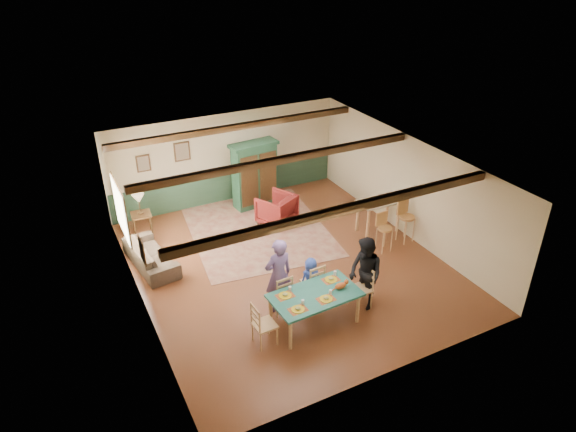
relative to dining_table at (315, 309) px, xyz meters
name	(u,v)px	position (x,y,z in m)	size (l,w,h in m)	color
floor	(288,264)	(0.51, 2.19, -0.38)	(8.00, 8.00, 0.00)	#572A18
wall_back	(226,158)	(0.51, 6.19, 0.97)	(7.00, 0.02, 2.70)	beige
wall_left	(137,253)	(-2.99, 2.19, 0.97)	(0.02, 8.00, 2.70)	beige
wall_right	(408,187)	(4.01, 2.19, 0.97)	(0.02, 8.00, 2.70)	beige
ceiling	(288,163)	(0.51, 2.19, 2.32)	(7.00, 8.00, 0.02)	silver
wainscot_back	(228,186)	(0.51, 6.17, 0.07)	(6.95, 0.03, 0.90)	#213D2A
ceiling_beam_front	(344,210)	(0.51, -0.11, 2.23)	(6.95, 0.16, 0.16)	black
ceiling_beam_mid	(280,160)	(0.51, 2.59, 2.23)	(6.95, 0.16, 0.16)	black
ceiling_beam_back	(237,127)	(0.51, 5.19, 2.23)	(6.95, 0.16, 0.16)	black
window_left	(120,210)	(-2.96, 3.89, 1.17)	(0.06, 1.60, 1.30)	white
picture_left_wall	(142,250)	(-2.96, 1.59, 1.37)	(0.04, 0.42, 0.52)	gray
picture_back_a	(182,152)	(-0.79, 6.16, 1.42)	(0.45, 0.04, 0.55)	gray
picture_back_b	(143,163)	(-1.89, 6.16, 1.27)	(0.38, 0.04, 0.48)	gray
dining_table	(315,309)	(0.00, 0.00, 0.00)	(1.80, 1.00, 0.75)	#206559
dining_chair_far_left	(280,292)	(-0.43, 0.70, 0.10)	(0.42, 0.44, 0.95)	tan
dining_chair_far_right	(313,281)	(0.37, 0.74, 0.10)	(0.42, 0.44, 0.95)	tan
dining_chair_end_left	(265,324)	(-1.15, -0.05, 0.10)	(0.42, 0.44, 0.95)	tan
dining_chair_end_right	(360,288)	(1.15, 0.05, 0.10)	(0.42, 0.44, 0.95)	tan
person_man	(278,275)	(-0.44, 0.78, 0.49)	(0.63, 0.41, 1.73)	#684F88
person_woman	(365,273)	(1.25, 0.06, 0.45)	(0.80, 0.63, 1.65)	black
person_child	(311,278)	(0.36, 0.82, 0.13)	(0.49, 0.32, 1.01)	#2943A4
cat	(341,285)	(0.55, -0.07, 0.47)	(0.36, 0.14, 0.18)	#CF5924
place_setting_near_left	(298,308)	(-0.54, -0.28, 0.43)	(0.40, 0.30, 0.11)	gold
place_setting_near_center	(326,297)	(0.11, -0.25, 0.43)	(0.40, 0.30, 0.11)	gold
place_setting_far_left	(285,294)	(-0.56, 0.22, 0.43)	(0.40, 0.30, 0.11)	gold
place_setting_far_right	(331,278)	(0.54, 0.28, 0.43)	(0.40, 0.30, 0.11)	gold
area_rug	(258,229)	(0.54, 4.09, -0.37)	(3.54, 4.21, 0.01)	tan
armoire	(255,175)	(1.08, 5.47, 0.61)	(1.39, 0.56, 1.97)	#163724
armchair	(276,209)	(1.19, 4.23, 0.04)	(0.90, 0.92, 0.84)	#4B0F11
sofa	(151,255)	(-2.47, 3.69, -0.09)	(1.96, 0.77, 0.57)	#3C3025
end_table	(142,224)	(-2.31, 5.26, -0.06)	(0.51, 0.51, 0.63)	black
table_lamp	(139,204)	(-2.31, 5.26, 0.54)	(0.32, 0.32, 0.57)	beige
counter_table	(378,216)	(3.41, 2.55, 0.09)	(1.11, 0.65, 0.93)	#C5B699
bar_stool_left	(385,233)	(2.97, 1.67, 0.14)	(0.37, 0.40, 1.03)	tan
bar_stool_right	(406,222)	(3.76, 1.80, 0.19)	(0.40, 0.44, 1.13)	tan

